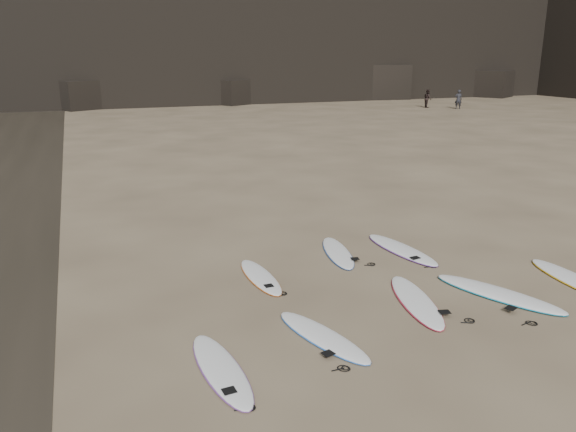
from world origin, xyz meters
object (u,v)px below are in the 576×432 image
Objects in this scene: surfboard_3 at (498,293)px; surfboard_6 at (338,252)px; person_a at (458,99)px; surfboard_4 at (574,279)px; surfboard_1 at (322,336)px; surfboard_0 at (221,369)px; surfboard_2 at (416,300)px; surfboard_5 at (260,276)px; person_b at (428,98)px; surfboard_7 at (401,249)px.

surfboard_3 is 1.18× the size of surfboard_6.
surfboard_4 is at bearing 84.62° from person_a.
surfboard_3 is 1.07× the size of surfboard_4.
surfboard_1 is 4.34m from surfboard_6.
surfboard_1 is 1.40× the size of person_a.
surfboard_4 is (2.06, 0.01, -0.00)m from surfboard_3.
surfboard_6 is at bearing 96.43° from surfboard_3.
surfboard_2 is at bearing 9.98° from surfboard_0.
surfboard_4 is 5.32m from surfboard_6.
person_b reaches higher than surfboard_5.
surfboard_5 is 41.98m from person_a.
person_b is at bearing 65.44° from surfboard_4.
surfboard_6 is (-4.08, 3.42, -0.00)m from surfboard_4.
surfboard_2 is at bearing -122.36° from surfboard_7.
surfboard_1 is at bearing 78.16° from person_a.
surfboard_3 is (1.78, -0.31, 0.00)m from surfboard_2.
surfboard_4 is 0.98× the size of surfboard_7.
surfboard_2 reaches higher than surfboard_1.
surfboard_3 is at bearing 164.09° from person_b.
person_b is at bearing 48.94° from surfboard_7.
person_a is (30.22, 34.23, 0.80)m from surfboard_0.
surfboard_2 is 42.10m from person_a.
surfboard_4 is at bearing -23.55° from surfboard_3.
surfboard_2 reaches higher than surfboard_5.
surfboard_0 is at bearing -169.29° from surfboard_4.
surfboard_2 is at bearing 161.85° from person_b.
surfboard_5 is 3.91m from surfboard_7.
surfboard_3 is 3.98m from surfboard_6.
surfboard_0 is at bearing 158.23° from person_b.
surfboard_5 is 2.43m from surfboard_6.
surfboard_7 is at bearing 134.35° from surfboard_4.
person_a is (25.94, 33.16, 0.79)m from surfboard_2.
surfboard_1 is 5.05m from surfboard_7.
surfboard_7 is 1.58× the size of person_a.
surfboard_3 is (4.13, 0.36, 0.01)m from surfboard_1.
surfboard_5 is 0.84× the size of surfboard_7.
surfboard_7 is 39.10m from person_a.
person_a is at bearing 45.05° from surfboard_7.
surfboard_6 is 39.84m from person_a.
surfboard_5 is at bearing 58.53° from surfboard_0.
surfboard_1 is 0.91× the size of surfboard_2.
person_a reaches higher than surfboard_1.
surfboard_7 is (1.60, -0.38, 0.01)m from surfboard_6.
surfboard_4 is 1.11× the size of surfboard_6.
surfboard_1 is 44.10m from person_a.
surfboard_5 is 0.95× the size of surfboard_6.
person_a is (24.16, 33.46, 0.79)m from surfboard_3.
surfboard_4 is (6.19, 0.37, 0.00)m from surfboard_1.
surfboard_0 is 0.90× the size of surfboard_7.
surfboard_5 is 42.43m from person_b.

